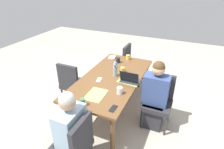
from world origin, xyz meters
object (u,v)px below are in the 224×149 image
object	(u,v)px
coffee_mug_centre_left	(118,60)
person_head_right_left_mid	(72,137)
laptop_far_left_near	(130,80)
coffee_mug_near_left	(128,57)
dining_table	(112,81)
chair_head_right_left_mid	(75,144)
chair_head_left_right_near	(131,62)
book_red_cover	(112,58)
chair_far_left_near	(159,98)
coffee_mug_centre_right	(83,102)
coffee_mug_near_right	(120,91)
phone_black	(113,109)
phone_silver	(99,80)
person_far_left_near	(155,99)
flower_vase	(115,68)
chair_near_left_far	(72,82)
coffee_mug_far_left	(123,70)

from	to	relation	value
coffee_mug_centre_left	person_head_right_left_mid	bearing A→B (deg)	4.25
laptop_far_left_near	coffee_mug_near_left	world-z (taller)	laptop_far_left_near
person_head_right_left_mid	dining_table	bearing A→B (deg)	-179.72
chair_head_right_left_mid	chair_head_left_right_near	bearing A→B (deg)	-176.94
dining_table	book_red_cover	distance (m)	0.84
chair_far_left_near	laptop_far_left_near	xyz separation A→B (m)	(0.09, -0.49, 0.30)
coffee_mug_near_left	coffee_mug_centre_right	xyz separation A→B (m)	(1.71, -0.05, 0.00)
chair_far_left_near	coffee_mug_near_right	distance (m)	0.77
book_red_cover	phone_black	bearing A→B (deg)	12.98
coffee_mug_near_left	phone_black	size ratio (longest dim) A/B	0.67
person_head_right_left_mid	phone_silver	world-z (taller)	person_head_right_left_mid
chair_head_left_right_near	coffee_mug_centre_left	size ratio (longest dim) A/B	8.66
person_far_left_near	phone_silver	bearing A→B (deg)	-80.08
dining_table	chair_head_right_left_mid	size ratio (longest dim) A/B	2.16
flower_vase	person_head_right_left_mid	bearing A→B (deg)	-1.17
coffee_mug_near_right	phone_silver	size ratio (longest dim) A/B	0.73
chair_head_left_right_near	coffee_mug_near_left	bearing A→B (deg)	7.47
coffee_mug_centre_left	book_red_cover	distance (m)	0.26
person_far_left_near	flower_vase	bearing A→B (deg)	-95.83
chair_near_left_far	coffee_mug_centre_left	xyz separation A→B (m)	(-0.68, 0.67, 0.30)
coffee_mug_near_right	book_red_cover	world-z (taller)	coffee_mug_near_right
phone_silver	phone_black	bearing A→B (deg)	30.31
flower_vase	chair_head_left_right_near	bearing A→B (deg)	-175.72
chair_head_right_left_mid	phone_black	xyz separation A→B (m)	(-0.52, 0.28, 0.25)
coffee_mug_far_left	person_far_left_near	bearing A→B (deg)	68.26
coffee_mug_centre_left	book_red_cover	xyz separation A→B (m)	(-0.16, -0.20, -0.04)
dining_table	coffee_mug_near_right	size ratio (longest dim) A/B	17.88
chair_near_left_far	book_red_cover	xyz separation A→B (m)	(-0.83, 0.47, 0.26)
chair_near_left_far	coffee_mug_centre_right	distance (m)	1.15
person_head_right_left_mid	coffee_mug_centre_right	xyz separation A→B (m)	(-0.37, -0.05, 0.28)
flower_vase	phone_black	world-z (taller)	flower_vase
coffee_mug_near_left	chair_head_left_right_near	bearing A→B (deg)	-172.53
chair_far_left_near	coffee_mug_far_left	xyz separation A→B (m)	(-0.19, -0.73, 0.30)
chair_near_left_far	person_far_left_near	bearing A→B (deg)	91.95
chair_head_right_left_mid	flower_vase	world-z (taller)	flower_vase
coffee_mug_far_left	book_red_cover	bearing A→B (deg)	-139.78
phone_black	chair_head_right_left_mid	bearing A→B (deg)	153.90
chair_near_left_far	coffee_mug_near_right	distance (m)	1.21
person_head_right_left_mid	coffee_mug_near_left	xyz separation A→B (m)	(-2.08, -0.01, 0.27)
coffee_mug_centre_right	chair_head_left_right_near	bearing A→B (deg)	-179.73
chair_head_left_right_near	chair_head_right_left_mid	bearing A→B (deg)	3.06
person_head_right_left_mid	coffee_mug_centre_left	size ratio (longest dim) A/B	11.50
dining_table	chair_head_right_left_mid	distance (m)	1.33
phone_black	phone_silver	xyz separation A→B (m)	(-0.61, -0.52, 0.00)
book_red_cover	phone_black	world-z (taller)	book_red_cover
dining_table	chair_near_left_far	xyz separation A→B (m)	(0.07, -0.80, -0.17)
chair_head_right_left_mid	coffee_mug_far_left	distance (m)	1.59
laptop_far_left_near	coffee_mug_near_left	bearing A→B (deg)	-158.33
book_red_cover	phone_black	size ratio (longest dim) A/B	1.33
coffee_mug_near_left	phone_silver	xyz separation A→B (m)	(1.00, -0.16, -0.05)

